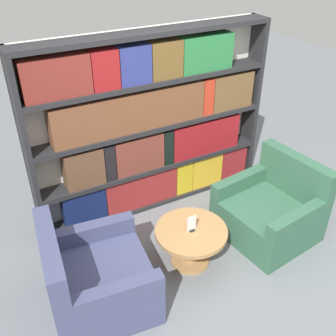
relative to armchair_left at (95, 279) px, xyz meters
The scene contains 6 objects.
ground_plane 1.18m from the armchair_left, 11.10° to the right, with size 14.00×14.00×0.00m, color slate.
bookshelf 1.75m from the armchair_left, 44.67° to the left, with size 2.73×0.30×2.03m.
armchair_left is the anchor object (origin of this frame).
armchair_right 1.97m from the armchair_left, ahead, with size 0.96×1.00×0.85m.
coffee_table 0.99m from the armchair_left, ahead, with size 0.70×0.70×0.41m.
table_sign 1.01m from the armchair_left, ahead, with size 0.09×0.06×0.16m.
Camera 1 is at (-1.69, -2.15, 2.93)m, focal length 42.00 mm.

